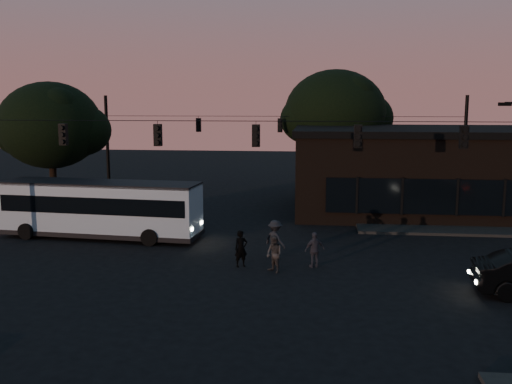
# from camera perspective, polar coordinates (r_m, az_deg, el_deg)

# --- Properties ---
(ground) EXTENTS (120.00, 120.00, 0.00)m
(ground) POSITION_cam_1_polar(r_m,az_deg,el_deg) (22.69, -1.11, -9.10)
(ground) COLOR black
(ground) RESTS_ON ground
(sidewalk_far_right) EXTENTS (14.00, 10.00, 0.15)m
(sidewalk_far_right) POSITION_cam_1_polar(r_m,az_deg,el_deg) (37.22, 20.49, -2.35)
(sidewalk_far_right) COLOR black
(sidewalk_far_right) RESTS_ON ground
(sidewalk_far_left) EXTENTS (14.00, 10.00, 0.15)m
(sidewalk_far_left) POSITION_cam_1_polar(r_m,az_deg,el_deg) (39.77, -18.82, -1.56)
(sidewalk_far_left) COLOR black
(sidewalk_far_left) RESTS_ON ground
(building) EXTENTS (15.40, 10.41, 5.40)m
(building) POSITION_cam_1_polar(r_m,az_deg,el_deg) (38.11, 15.61, 2.15)
(building) COLOR black
(building) RESTS_ON ground
(tree_behind) EXTENTS (7.60, 7.60, 9.43)m
(tree_behind) POSITION_cam_1_polar(r_m,az_deg,el_deg) (43.40, 7.93, 7.82)
(tree_behind) COLOR black
(tree_behind) RESTS_ON ground
(tree_left) EXTENTS (6.40, 6.40, 8.30)m
(tree_left) POSITION_cam_1_polar(r_m,az_deg,el_deg) (38.28, -19.88, 6.28)
(tree_left) COLOR black
(tree_left) RESTS_ON ground
(signal_rig_near) EXTENTS (26.24, 0.30, 7.50)m
(signal_rig_near) POSITION_cam_1_polar(r_m,az_deg,el_deg) (25.66, 0.00, 3.19)
(signal_rig_near) COLOR black
(signal_rig_near) RESTS_ON ground
(signal_rig_far) EXTENTS (26.24, 0.30, 7.50)m
(signal_rig_far) POSITION_cam_1_polar(r_m,az_deg,el_deg) (41.57, 2.41, 5.10)
(signal_rig_far) COLOR black
(signal_rig_far) RESTS_ON ground
(bus) EXTENTS (10.66, 3.36, 2.95)m
(bus) POSITION_cam_1_polar(r_m,az_deg,el_deg) (30.76, -15.26, -1.40)
(bus) COLOR #9AB0C4
(bus) RESTS_ON ground
(pedestrian_a) EXTENTS (0.69, 0.61, 1.60)m
(pedestrian_a) POSITION_cam_1_polar(r_m,az_deg,el_deg) (24.65, -1.51, -5.69)
(pedestrian_a) COLOR black
(pedestrian_a) RESTS_ON ground
(pedestrian_b) EXTENTS (0.95, 0.95, 1.55)m
(pedestrian_b) POSITION_cam_1_polar(r_m,az_deg,el_deg) (23.86, 1.83, -6.24)
(pedestrian_b) COLOR #33302F
(pedestrian_b) RESTS_ON ground
(pedestrian_c) EXTENTS (0.98, 0.73, 1.55)m
(pedestrian_c) POSITION_cam_1_polar(r_m,az_deg,el_deg) (24.69, 5.89, -5.76)
(pedestrian_c) COLOR #2F2F39
(pedestrian_c) RESTS_ON ground
(pedestrian_d) EXTENTS (1.31, 1.25, 1.79)m
(pedestrian_d) POSITION_cam_1_polar(r_m,az_deg,el_deg) (25.84, 1.94, -4.78)
(pedestrian_d) COLOR black
(pedestrian_d) RESTS_ON ground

